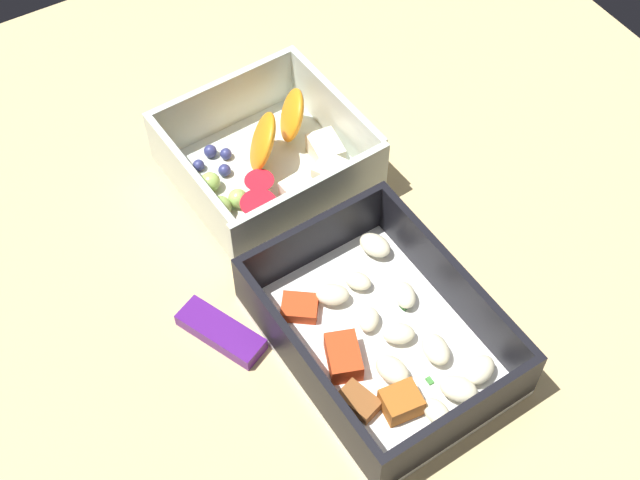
# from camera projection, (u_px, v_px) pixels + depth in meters

# --- Properties ---
(table_surface) EXTENTS (0.80, 0.80, 0.02)m
(table_surface) POSITION_uv_depth(u_px,v_px,m) (320.00, 249.00, 0.72)
(table_surface) COLOR tan
(table_surface) RESTS_ON ground
(pasta_container) EXTENTS (0.19, 0.14, 0.05)m
(pasta_container) POSITION_uv_depth(u_px,v_px,m) (382.00, 336.00, 0.64)
(pasta_container) COLOR white
(pasta_container) RESTS_ON table_surface
(fruit_bowl) EXTENTS (0.15, 0.16, 0.06)m
(fruit_bowl) POSITION_uv_depth(u_px,v_px,m) (271.00, 161.00, 0.73)
(fruit_bowl) COLOR silver
(fruit_bowl) RESTS_ON table_surface
(candy_bar) EXTENTS (0.07, 0.05, 0.01)m
(candy_bar) POSITION_uv_depth(u_px,v_px,m) (221.00, 332.00, 0.65)
(candy_bar) COLOR #51197A
(candy_bar) RESTS_ON table_surface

